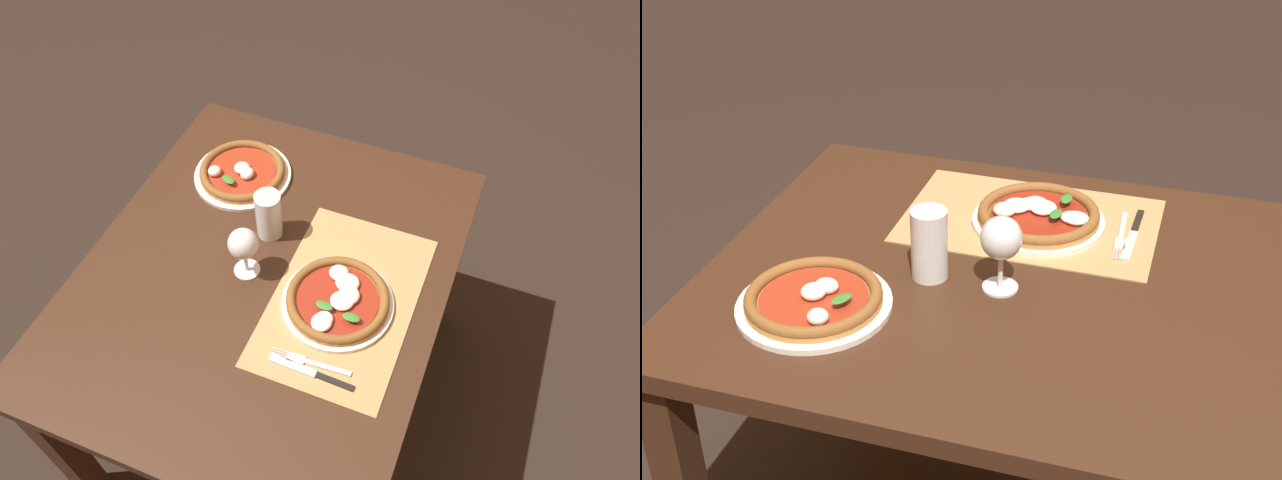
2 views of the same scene
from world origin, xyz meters
The scene contains 9 objects.
ground_plane centered at (0.00, 0.00, 0.00)m, with size 24.00×24.00×0.00m, color black.
dining_table centered at (0.00, 0.00, 0.63)m, with size 1.15×0.95×0.74m.
paper_placemat centered at (-0.01, -0.23, 0.74)m, with size 0.55×0.35×0.00m, color #A88451.
pizza_near centered at (-0.03, -0.22, 0.76)m, with size 0.29×0.29×0.05m.
pizza_far centered at (0.30, 0.21, 0.76)m, with size 0.29×0.29×0.05m.
wine_glass centered at (-0.01, 0.05, 0.85)m, with size 0.08×0.08×0.16m.
pint_glass centered at (0.13, 0.04, 0.81)m, with size 0.07×0.07×0.15m.
fork centered at (-0.21, -0.21, 0.75)m, with size 0.03×0.20×0.00m.
knife centered at (-0.23, -0.23, 0.75)m, with size 0.02×0.22×0.01m.
Camera 1 is at (-0.86, -0.50, 2.08)m, focal length 35.00 mm.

